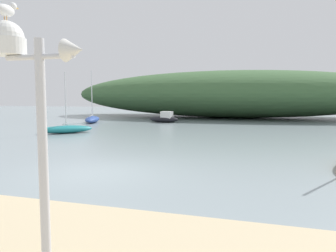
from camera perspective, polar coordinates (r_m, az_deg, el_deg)
ground_plane at (r=11.07m, az=-11.60°, el=-7.91°), size 120.00×120.00×0.00m
distant_hill at (r=39.54m, az=11.03°, el=5.52°), size 39.68×14.53×5.52m
mast_structure at (r=4.48m, az=-24.28°, el=9.01°), size 1.31×0.47×3.24m
seagull_on_radar at (r=4.75m, az=-26.47°, el=17.83°), size 0.15×0.36×0.25m
sailboat_near_shore at (r=23.11m, az=-17.40°, el=-0.50°), size 3.29×3.32×4.11m
motorboat_off_point at (r=31.08m, az=-0.60°, el=1.38°), size 3.01×1.31×1.06m
sailboat_far_right at (r=31.84m, az=-13.12°, el=1.19°), size 2.57×4.32×4.89m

